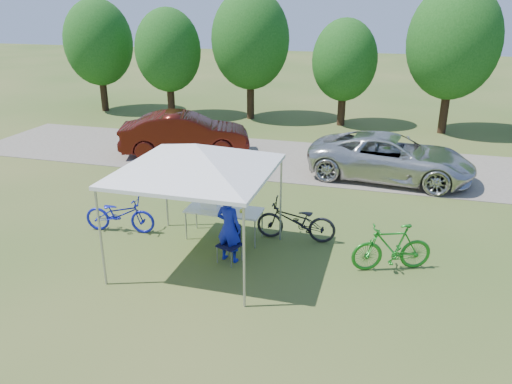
{
  "coord_description": "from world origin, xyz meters",
  "views": [
    {
      "loc": [
        3.93,
        -9.3,
        5.5
      ],
      "look_at": [
        0.74,
        2.0,
        0.99
      ],
      "focal_mm": 35.0,
      "sensor_mm": 36.0,
      "label": 1
    }
  ],
  "objects_px": {
    "cooler": "(210,202)",
    "minivan": "(391,157)",
    "cyclist": "(229,228)",
    "folding_table": "(224,211)",
    "bike_green": "(392,247)",
    "bike_dark": "(296,221)",
    "sedan": "(185,134)",
    "bike_blue": "(120,214)",
    "folding_chair": "(231,239)"
  },
  "relations": [
    {
      "from": "cooler",
      "to": "minivan",
      "type": "distance_m",
      "value": 6.97
    },
    {
      "from": "sedan",
      "to": "bike_blue",
      "type": "bearing_deg",
      "value": 169.35
    },
    {
      "from": "bike_blue",
      "to": "minivan",
      "type": "height_order",
      "value": "minivan"
    },
    {
      "from": "bike_blue",
      "to": "bike_green",
      "type": "height_order",
      "value": "bike_green"
    },
    {
      "from": "folding_chair",
      "to": "bike_blue",
      "type": "relative_size",
      "value": 0.49
    },
    {
      "from": "bike_green",
      "to": "sedan",
      "type": "bearing_deg",
      "value": -152.69
    },
    {
      "from": "folding_table",
      "to": "minivan",
      "type": "height_order",
      "value": "minivan"
    },
    {
      "from": "cyclist",
      "to": "sedan",
      "type": "bearing_deg",
      "value": -48.72
    },
    {
      "from": "folding_chair",
      "to": "minivan",
      "type": "relative_size",
      "value": 0.17
    },
    {
      "from": "folding_table",
      "to": "cyclist",
      "type": "height_order",
      "value": "cyclist"
    },
    {
      "from": "cooler",
      "to": "bike_dark",
      "type": "distance_m",
      "value": 2.13
    },
    {
      "from": "bike_blue",
      "to": "bike_dark",
      "type": "bearing_deg",
      "value": -87.75
    },
    {
      "from": "cyclist",
      "to": "bike_blue",
      "type": "distance_m",
      "value": 3.23
    },
    {
      "from": "bike_green",
      "to": "minivan",
      "type": "xyz_separation_m",
      "value": [
        -0.21,
        6.1,
        0.22
      ]
    },
    {
      "from": "cooler",
      "to": "folding_table",
      "type": "bearing_deg",
      "value": -0.0
    },
    {
      "from": "folding_table",
      "to": "bike_green",
      "type": "xyz_separation_m",
      "value": [
        3.99,
        -0.49,
        -0.19
      ]
    },
    {
      "from": "cyclist",
      "to": "minivan",
      "type": "distance_m",
      "value": 7.43
    },
    {
      "from": "folding_table",
      "to": "bike_green",
      "type": "relative_size",
      "value": 1.05
    },
    {
      "from": "bike_dark",
      "to": "minivan",
      "type": "distance_m",
      "value": 5.65
    },
    {
      "from": "folding_chair",
      "to": "cyclist",
      "type": "height_order",
      "value": "cyclist"
    },
    {
      "from": "cooler",
      "to": "sedan",
      "type": "xyz_separation_m",
      "value": [
        -3.43,
        6.41,
        -0.11
      ]
    },
    {
      "from": "bike_dark",
      "to": "cooler",
      "type": "bearing_deg",
      "value": -82.92
    },
    {
      "from": "folding_chair",
      "to": "bike_green",
      "type": "distance_m",
      "value": 3.52
    },
    {
      "from": "cyclist",
      "to": "bike_dark",
      "type": "height_order",
      "value": "cyclist"
    },
    {
      "from": "sedan",
      "to": "cooler",
      "type": "bearing_deg",
      "value": -171.87
    },
    {
      "from": "folding_table",
      "to": "bike_blue",
      "type": "xyz_separation_m",
      "value": [
        -2.66,
        -0.36,
        -0.24
      ]
    },
    {
      "from": "folding_table",
      "to": "cooler",
      "type": "distance_m",
      "value": 0.4
    },
    {
      "from": "folding_chair",
      "to": "sedan",
      "type": "bearing_deg",
      "value": 139.13
    },
    {
      "from": "folding_table",
      "to": "sedan",
      "type": "relative_size",
      "value": 0.39
    },
    {
      "from": "bike_dark",
      "to": "minivan",
      "type": "relative_size",
      "value": 0.37
    },
    {
      "from": "folding_table",
      "to": "bike_blue",
      "type": "distance_m",
      "value": 2.7
    },
    {
      "from": "folding_chair",
      "to": "cooler",
      "type": "height_order",
      "value": "cooler"
    },
    {
      "from": "folding_table",
      "to": "cyclist",
      "type": "xyz_separation_m",
      "value": [
        0.48,
        -1.04,
        0.09
      ]
    },
    {
      "from": "bike_blue",
      "to": "sedan",
      "type": "distance_m",
      "value": 6.87
    },
    {
      "from": "bike_green",
      "to": "folding_table",
      "type": "bearing_deg",
      "value": -118.04
    },
    {
      "from": "folding_chair",
      "to": "cooler",
      "type": "bearing_deg",
      "value": 149.24
    },
    {
      "from": "cyclist",
      "to": "folding_table",
      "type": "bearing_deg",
      "value": -53.74
    },
    {
      "from": "folding_chair",
      "to": "bike_dark",
      "type": "relative_size",
      "value": 0.46
    },
    {
      "from": "folding_table",
      "to": "bike_dark",
      "type": "height_order",
      "value": "bike_dark"
    },
    {
      "from": "folding_table",
      "to": "cyclist",
      "type": "distance_m",
      "value": 1.15
    },
    {
      "from": "folding_chair",
      "to": "cooler",
      "type": "relative_size",
      "value": 2.01
    },
    {
      "from": "cooler",
      "to": "folding_chair",
      "type": "bearing_deg",
      "value": -49.91
    },
    {
      "from": "folding_table",
      "to": "bike_green",
      "type": "distance_m",
      "value": 4.03
    },
    {
      "from": "bike_blue",
      "to": "cooler",
      "type": "bearing_deg",
      "value": -88.22
    },
    {
      "from": "folding_chair",
      "to": "sedan",
      "type": "height_order",
      "value": "sedan"
    },
    {
      "from": "bike_green",
      "to": "sedan",
      "type": "height_order",
      "value": "sedan"
    },
    {
      "from": "sedan",
      "to": "minivan",
      "type": "bearing_deg",
      "value": -116.05
    },
    {
      "from": "folding_chair",
      "to": "minivan",
      "type": "xyz_separation_m",
      "value": [
        3.27,
        6.63,
        0.23
      ]
    },
    {
      "from": "cooler",
      "to": "sedan",
      "type": "relative_size",
      "value": 0.09
    },
    {
      "from": "folding_chair",
      "to": "bike_blue",
      "type": "bearing_deg",
      "value": -172.63
    }
  ]
}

